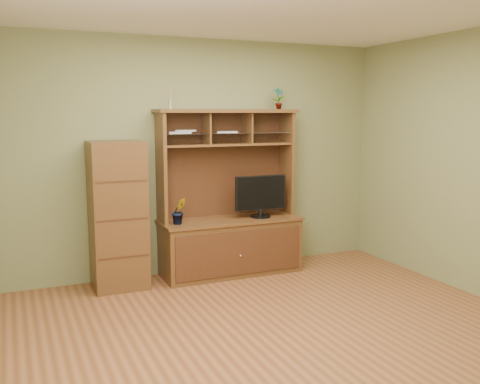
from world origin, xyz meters
TOP-DOWN VIEW (x-y plane):
  - room at (0.00, 0.00)m, footprint 4.54×4.04m
  - media_hutch at (0.23, 1.73)m, footprint 1.66×0.61m
  - monitor at (0.59, 1.65)m, footprint 0.62×0.24m
  - orchid_plant at (-0.40, 1.65)m, footprint 0.16×0.13m
  - top_plant at (0.89, 1.80)m, footprint 0.14×0.10m
  - reed_diffuser at (-0.43, 1.80)m, footprint 0.06×0.06m
  - magazines at (-0.12, 1.80)m, footprint 0.84×0.25m
  - side_cabinet at (-1.05, 1.73)m, footprint 0.56×0.51m

SIDE VIEW (x-z plane):
  - media_hutch at x=0.23m, z-range -0.43..1.47m
  - side_cabinet at x=-1.05m, z-range 0.00..1.57m
  - orchid_plant at x=-0.40m, z-range 0.65..0.94m
  - monitor at x=0.59m, z-range 0.66..1.15m
  - room at x=0.00m, z-range -0.02..2.72m
  - magazines at x=-0.12m, z-range 1.63..1.67m
  - reed_diffuser at x=-0.43m, z-range 1.87..2.15m
  - top_plant at x=0.89m, z-range 1.90..2.16m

